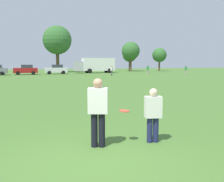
% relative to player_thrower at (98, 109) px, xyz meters
% --- Properties ---
extents(ground_plane, '(173.18, 173.18, 0.00)m').
position_rel_player_thrower_xyz_m(ground_plane, '(-0.42, -0.96, -0.97)').
color(ground_plane, '#47702D').
extents(player_thrower, '(0.55, 0.44, 1.73)m').
position_rel_player_thrower_xyz_m(player_thrower, '(0.00, 0.00, 0.00)').
color(player_thrower, black).
rests_on(player_thrower, ground).
extents(player_defender, '(0.48, 0.35, 1.45)m').
position_rel_player_thrower_xyz_m(player_defender, '(1.47, -0.17, -0.17)').
color(player_defender, '#1E234C').
rests_on(player_defender, ground).
extents(frisbee, '(0.27, 0.27, 0.06)m').
position_rel_player_thrower_xyz_m(frisbee, '(0.74, 0.04, -0.11)').
color(frisbee, '#E54C33').
extents(parked_car_mid_right, '(4.28, 2.36, 1.82)m').
position_rel_player_thrower_xyz_m(parked_car_mid_right, '(-0.33, 42.22, -0.05)').
color(parked_car_mid_right, maroon).
rests_on(parked_car_mid_right, ground).
extents(parked_car_near_right, '(4.28, 2.36, 1.82)m').
position_rel_player_thrower_xyz_m(parked_car_near_right, '(5.23, 42.93, -0.05)').
color(parked_car_near_right, silver).
rests_on(parked_car_near_right, ground).
extents(box_truck, '(8.60, 3.26, 3.18)m').
position_rel_player_thrower_xyz_m(box_truck, '(13.89, 45.37, 0.78)').
color(box_truck, white).
rests_on(box_truck, ground).
extents(bystander_sideline_watcher, '(0.28, 0.47, 1.67)m').
position_rel_player_thrower_xyz_m(bystander_sideline_watcher, '(27.84, 32.94, -0.03)').
color(bystander_sideline_watcher, gray).
rests_on(bystander_sideline_watcher, ground).
extents(bystander_far_jogger, '(0.50, 0.52, 1.66)m').
position_rel_player_thrower_xyz_m(bystander_far_jogger, '(13.07, 33.43, -0.04)').
color(bystander_far_jogger, '#4C4C51').
rests_on(bystander_far_jogger, ground).
extents(bystander_field_marshal, '(0.53, 0.38, 1.74)m').
position_rel_player_thrower_xyz_m(bystander_field_marshal, '(21.66, 36.39, 0.01)').
color(bystander_field_marshal, gray).
rests_on(bystander_field_marshal, ground).
extents(tree_center_elm, '(6.52, 6.52, 10.59)m').
position_rel_player_thrower_xyz_m(tree_center_elm, '(6.95, 52.17, 6.31)').
color(tree_center_elm, brown).
rests_on(tree_center_elm, ground).
extents(tree_east_birch, '(4.66, 4.66, 7.58)m').
position_rel_player_thrower_xyz_m(tree_east_birch, '(25.65, 52.67, 4.24)').
color(tree_east_birch, brown).
rests_on(tree_east_birch, ground).
extents(tree_east_oak, '(3.89, 3.89, 6.32)m').
position_rel_player_thrower_xyz_m(tree_east_oak, '(26.46, 55.03, 3.37)').
color(tree_east_oak, brown).
rests_on(tree_east_oak, ground).
extents(tree_far_east_pine, '(3.77, 3.77, 6.13)m').
position_rel_player_thrower_xyz_m(tree_far_east_pine, '(33.53, 51.57, 3.24)').
color(tree_far_east_pine, brown).
rests_on(tree_far_east_pine, ground).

